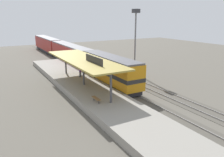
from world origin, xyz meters
The scene contains 11 objects.
ground_plane centered at (2.00, 0.00, 0.00)m, with size 120.00×120.00×0.00m, color #5B564C.
track_near centered at (0.00, 0.00, 0.03)m, with size 3.20×110.00×0.16m.
track_far centered at (4.60, 0.00, 0.03)m, with size 3.20×110.00×0.16m.
platform centered at (-4.60, 0.00, 0.45)m, with size 6.00×44.00×0.90m, color gray.
station_canopy centered at (-4.60, -0.09, 4.53)m, with size 5.20×18.00×4.70m.
platform_bench centered at (-6.00, -7.02, 1.34)m, with size 0.44×1.70×0.50m.
locomotive centered at (0.00, 0.65, 2.41)m, with size 2.93×14.43×4.44m.
passenger_carriage_front centered at (0.00, 18.65, 2.31)m, with size 2.90×20.00×4.24m.
passenger_carriage_rear centered at (0.00, 39.45, 2.31)m, with size 2.90×20.00×4.24m.
light_mast centered at (7.80, 5.04, 8.40)m, with size 1.10×1.10×11.70m.
person_waiting centered at (-3.44, 4.30, 1.85)m, with size 0.34×0.34×1.71m.
Camera 1 is at (-16.29, -28.95, 10.43)m, focal length 35.96 mm.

